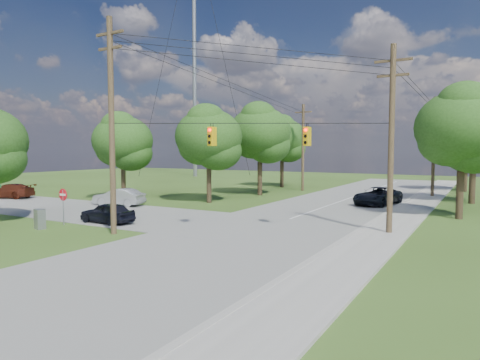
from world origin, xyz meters
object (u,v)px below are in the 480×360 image
Objects in this scene: car_cross_dark at (107,213)px; car_cross_far at (9,191)px; pole_sw at (112,123)px; car_main_north at (378,196)px; pole_north_e at (434,146)px; car_cross_silver at (119,197)px; pole_ne at (391,137)px; control_cabinet at (40,219)px; pole_north_w at (303,147)px; do_not_enter_sign at (63,198)px.

car_cross_far is at bearing -104.00° from car_cross_dark.
car_main_north is (10.10, 20.46, -5.45)m from pole_sw.
pole_north_e reaches higher than car_cross_dark.
pole_sw reaches higher than car_cross_silver.
car_cross_silver is (-5.75, 6.60, 0.06)m from car_cross_dark.
pole_ne is 8.78× the size of control_cabinet.
pole_sw is at bearing 27.97° from control_cabinet.
pole_sw is 1.20× the size of pole_north_w.
car_cross_far is at bearing 161.08° from pole_sw.
car_cross_silver is 1.91× the size of do_not_enter_sign.
pole_north_w is 2.57× the size of car_cross_dark.
control_cabinet is at bearing -28.42° from car_cross_dark.
car_cross_dark is at bearing -95.40° from pole_north_w.
car_main_north reaches higher than car_cross_silver.
car_main_north is at bearing 70.13° from control_cabinet.
pole_sw is 24.12m from car_cross_far.
pole_sw is 3.08× the size of car_cross_dark.
car_main_north is at bearing 104.81° from pole_ne.
pole_sw is at bearing -89.23° from pole_north_w.
pole_sw reaches higher than do_not_enter_sign.
pole_ne is 14.10m from car_main_north.
car_cross_dark is 0.80× the size of car_cross_far.
car_main_north is (32.32, 12.84, 0.05)m from car_cross_far.
control_cabinet is (3.78, -10.04, -0.16)m from car_cross_silver.
pole_north_w is 1.85× the size of car_main_north.
car_cross_far is 19.36m from control_cabinet.
car_cross_far is (-21.82, -21.98, -4.39)m from pole_north_w.
pole_north_w is 2.27× the size of car_cross_silver.
do_not_enter_sign is at bearing 102.73° from control_cabinet.
pole_sw is 13.61m from car_cross_silver.
pole_ne reaches higher than control_cabinet.
car_cross_far is at bearing -134.78° from pole_north_w.
car_cross_silver is 22.10m from car_main_north.
pole_north_e is 13.90m from pole_north_w.
pole_sw is 7.59m from control_cabinet.
pole_ne is at bearing 23.70° from do_not_enter_sign.
car_cross_dark is 0.72× the size of car_main_north.
control_cabinet is at bearing -98.43° from pole_north_w.
pole_north_w is at bearing 152.14° from car_main_north.
pole_north_e reaches higher than car_main_north.
car_cross_far reaches higher than control_cabinet.
pole_sw is 2.47× the size of car_cross_far.
control_cabinet is (-18.46, -30.74, -4.53)m from pole_north_e.
pole_sw is 1.14× the size of pole_ne.
car_cross_silver is at bearing 125.61° from control_cabinet.
pole_ne reaches higher than car_main_north.
car_main_north is at bearing 110.61° from car_cross_silver.
car_cross_silver reaches higher than car_cross_dark.
pole_north_e is 4.33× the size of do_not_enter_sign.
pole_north_e is 30.69m from car_cross_silver.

